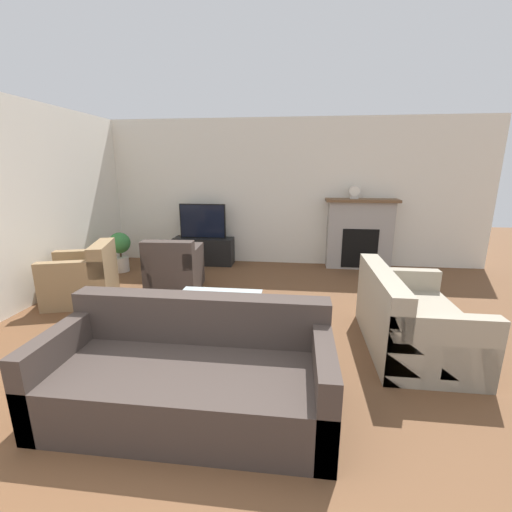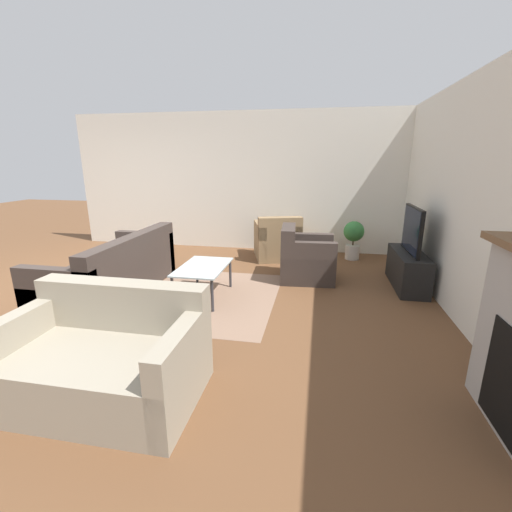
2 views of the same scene
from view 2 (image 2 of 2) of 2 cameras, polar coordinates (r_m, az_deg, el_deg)
The scene contains 12 objects.
ground_plane at distance 5.70m, azimuth -29.49°, elevation -4.65°, with size 20.00×20.00×0.00m, color brown.
wall_back at distance 4.37m, azimuth 32.25°, elevation 7.65°, with size 8.54×0.06×2.70m.
wall_left at distance 6.93m, azimuth 2.17°, elevation 12.10°, with size 0.06×8.16×2.70m.
area_rug at distance 4.69m, azimuth -7.86°, elevation -6.76°, with size 2.13×1.79×0.00m.
tv_stand at distance 5.41m, azimuth 23.94°, elevation -2.08°, with size 1.14×0.38×0.51m.
tv at distance 5.27m, azimuth 24.61°, elevation 3.96°, with size 0.88×0.06×0.65m.
couch_sectional at distance 5.10m, azimuth -22.57°, elevation -2.60°, with size 2.12×0.95×0.82m.
couch_loveseat at distance 3.00m, azimuth -23.74°, elevation -15.56°, with size 0.91×1.46×0.82m.
armchair_by_window at distance 6.41m, azimuth 3.54°, elevation 2.28°, with size 1.03×0.99×0.82m.
armchair_accent at distance 5.29m, azimuth 8.15°, elevation -0.70°, with size 0.79×0.85×0.82m.
coffee_table at distance 4.58m, azimuth -8.79°, elevation -2.23°, with size 0.93×0.59×0.43m.
potted_plant at distance 6.55m, azimuth 15.93°, elevation 3.11°, with size 0.37×0.37×0.71m.
Camera 2 is at (4.04, 3.60, 1.78)m, focal length 24.00 mm.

